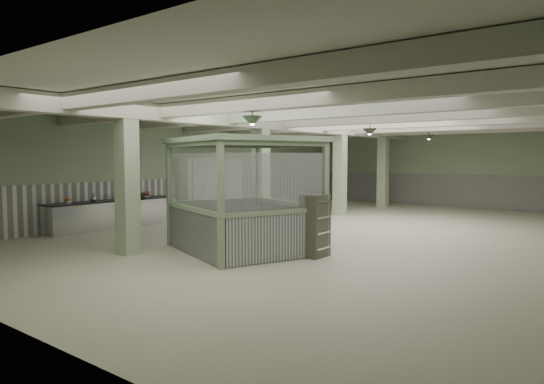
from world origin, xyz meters
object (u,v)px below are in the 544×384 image
Objects in this scene: prep_counter at (114,214)px; filing_cabinet at (315,226)px; walkin_cooler at (207,186)px; guard_booth at (243,176)px.

filing_cabinet is (7.69, 0.08, 0.26)m from prep_counter.
walkin_cooler is (-0.08, 4.32, 0.71)m from prep_counter.
guard_booth reaches higher than prep_counter.
filing_cabinet is (1.80, 0.45, -1.13)m from guard_booth.
walkin_cooler is 8.87m from filing_cabinet.
filing_cabinet is (7.77, -4.24, -0.45)m from walkin_cooler.
guard_booth is 2.17m from filing_cabinet.
prep_counter is 3.20× the size of filing_cabinet.
prep_counter is at bearing -162.01° from guard_booth.
guard_booth is (5.97, -4.69, 0.67)m from walkin_cooler.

